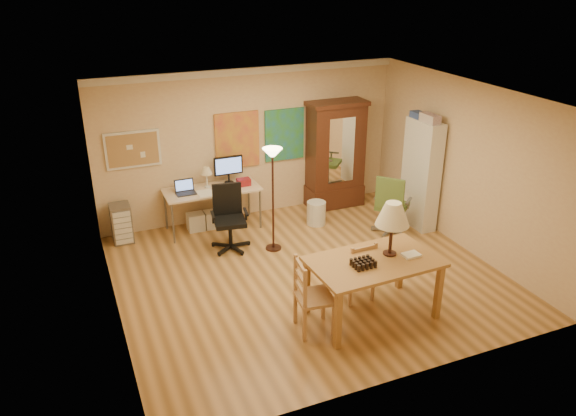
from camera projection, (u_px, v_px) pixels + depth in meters
name	position (u px, v px, depth m)	size (l,w,h in m)	color
floor	(307.00, 275.00, 8.46)	(5.50, 5.50, 0.00)	olive
crown_molding	(249.00, 71.00, 9.48)	(5.50, 0.08, 0.12)	white
corkboard	(133.00, 150.00, 9.22)	(0.90, 0.04, 0.62)	#AE7552
art_panel_left	(237.00, 140.00, 9.88)	(0.80, 0.04, 1.00)	gold
art_panel_right	(284.00, 135.00, 10.20)	(0.75, 0.04, 0.95)	teal
dining_table	(381.00, 247.00, 7.16)	(1.69, 1.05, 1.55)	olive
ladder_chair_back	(357.00, 272.00, 7.69)	(0.43, 0.41, 0.90)	tan
ladder_chair_left	(312.00, 298.00, 7.01)	(0.50, 0.52, 1.01)	tan
torchiere_lamp	(273.00, 169.00, 8.68)	(0.31, 0.31, 1.72)	#391C16
computer_desk	(214.00, 203.00, 9.81)	(1.64, 0.72, 1.24)	beige
office_chair_black	(230.00, 232.00, 9.15)	(0.66, 0.66, 1.07)	black
office_chair_green	(391.00, 218.00, 9.64)	(0.69, 0.69, 1.08)	slate
drawer_cart	(121.00, 223.00, 9.36)	(0.33, 0.39, 0.65)	slate
armoire	(335.00, 162.00, 10.56)	(1.10, 0.52, 2.03)	#3B1E10
bookshelf	(421.00, 175.00, 9.71)	(0.29, 0.76, 1.91)	white
wastebin	(316.00, 213.00, 10.03)	(0.34, 0.34, 0.43)	silver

